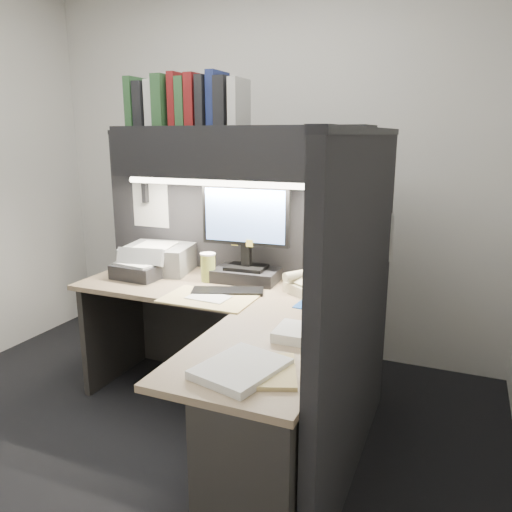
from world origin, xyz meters
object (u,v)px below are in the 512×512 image
object	(u,v)px
overhead_shelf	(237,152)
notebook_stack	(140,271)
desk	(230,383)
printer	(159,258)
telephone	(311,285)
monitor	(246,244)
keyboard	(228,291)
coffee_cup	(208,268)

from	to	relation	value
overhead_shelf	notebook_stack	world-z (taller)	overhead_shelf
notebook_stack	overhead_shelf	bearing A→B (deg)	20.76
desk	notebook_stack	size ratio (longest dim) A/B	5.82
overhead_shelf	notebook_stack	size ratio (longest dim) A/B	5.30
desk	overhead_shelf	bearing A→B (deg)	111.79
printer	notebook_stack	distance (m)	0.19
desk	printer	distance (m)	1.18
telephone	monitor	bearing A→B (deg)	-155.12
monitor	overhead_shelf	bearing A→B (deg)	149.03
keyboard	telephone	bearing A→B (deg)	2.24
desk	printer	xyz separation A→B (m)	(-0.86, 0.72, 0.37)
keyboard	desk	bearing A→B (deg)	-84.13
desk	coffee_cup	xyz separation A→B (m)	(-0.44, 0.63, 0.37)
overhead_shelf	telephone	world-z (taller)	overhead_shelf
printer	notebook_stack	bearing A→B (deg)	-107.21
coffee_cup	printer	distance (m)	0.42
overhead_shelf	monitor	distance (m)	0.54
overhead_shelf	telephone	bearing A→B (deg)	-11.71
keyboard	printer	world-z (taller)	printer
coffee_cup	notebook_stack	distance (m)	0.45
keyboard	printer	distance (m)	0.68
telephone	coffee_cup	xyz separation A→B (m)	(-0.65, -0.02, 0.04)
desk	keyboard	bearing A→B (deg)	116.73
overhead_shelf	coffee_cup	xyz separation A→B (m)	(-0.14, -0.12, -0.69)
coffee_cup	printer	xyz separation A→B (m)	(-0.41, 0.09, 0.00)
notebook_stack	desk	bearing A→B (deg)	-31.27
keyboard	notebook_stack	size ratio (longest dim) A/B	1.37
monitor	telephone	bearing A→B (deg)	-12.11
coffee_cup	printer	size ratio (longest dim) A/B	0.39
monitor	notebook_stack	size ratio (longest dim) A/B	2.00
desk	notebook_stack	xyz separation A→B (m)	(-0.88, 0.53, 0.33)
desk	telephone	xyz separation A→B (m)	(0.20, 0.65, 0.33)
telephone	overhead_shelf	bearing A→B (deg)	-157.97
monitor	printer	size ratio (longest dim) A/B	1.39
overhead_shelf	coffee_cup	size ratio (longest dim) A/B	9.41
overhead_shelf	monitor	world-z (taller)	overhead_shelf
printer	notebook_stack	xyz separation A→B (m)	(-0.02, -0.19, -0.04)
telephone	notebook_stack	world-z (taller)	telephone
telephone	printer	size ratio (longest dim) A/B	0.56
desk	monitor	xyz separation A→B (m)	(-0.23, 0.72, 0.52)
notebook_stack	telephone	bearing A→B (deg)	6.07
notebook_stack	keyboard	bearing A→B (deg)	-6.26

